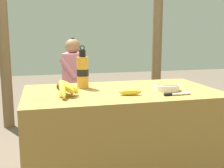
{
  "coord_description": "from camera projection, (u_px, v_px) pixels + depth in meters",
  "views": [
    {
      "loc": [
        -0.55,
        -1.89,
        1.12
      ],
      "look_at": [
        -0.06,
        0.05,
        0.76
      ],
      "focal_mm": 45.0,
      "sensor_mm": 36.0,
      "label": 1
    }
  ],
  "objects": [
    {
      "name": "seated_vendor",
      "position": [
        69.0,
        77.0,
        3.3
      ],
      "size": [
        0.46,
        0.43,
        1.08
      ],
      "rotation": [
        0.0,
        0.0,
        2.88
      ],
      "color": "#473828",
      "rests_on": "ground_plane"
    },
    {
      "name": "support_post_near",
      "position": [
        3.0,
        31.0,
        3.24
      ],
      "size": [
        0.13,
        0.13,
        2.29
      ],
      "color": "brown",
      "rests_on": "ground_plane"
    },
    {
      "name": "banana_bunch_ripe",
      "position": [
        65.0,
        87.0,
        1.81
      ],
      "size": [
        0.16,
        0.28,
        0.12
      ],
      "color": "#4C381E",
      "rests_on": "market_counter"
    },
    {
      "name": "water_bottle",
      "position": [
        83.0,
        71.0,
        2.08
      ],
      "size": [
        0.09,
        0.09,
        0.32
      ],
      "color": "gold",
      "rests_on": "market_counter"
    },
    {
      "name": "serving_bowl",
      "position": [
        167.0,
        87.0,
        2.01
      ],
      "size": [
        0.18,
        0.18,
        0.05
      ],
      "color": "white",
      "rests_on": "market_counter"
    },
    {
      "name": "knife",
      "position": [
        173.0,
        94.0,
        1.84
      ],
      "size": [
        0.19,
        0.03,
        0.02
      ],
      "rotation": [
        0.0,
        0.0,
        0.05
      ],
      "color": "#BCBCC1",
      "rests_on": "market_counter"
    },
    {
      "name": "loose_banana_front",
      "position": [
        130.0,
        92.0,
        1.84
      ],
      "size": [
        0.16,
        0.07,
        0.04
      ],
      "rotation": [
        0.0,
        0.0,
        -0.17
      ],
      "color": "yellow",
      "rests_on": "market_counter"
    },
    {
      "name": "wooden_bench",
      "position": [
        89.0,
        98.0,
        3.42
      ],
      "size": [
        1.31,
        0.32,
        0.43
      ],
      "color": "#4C3823",
      "rests_on": "ground_plane"
    },
    {
      "name": "market_counter",
      "position": [
        121.0,
        138.0,
        2.07
      ],
      "size": [
        1.37,
        0.77,
        0.72
      ],
      "color": "olive",
      "rests_on": "ground_plane"
    },
    {
      "name": "banana_bunch_green",
      "position": [
        119.0,
        85.0,
        3.49
      ],
      "size": [
        0.16,
        0.23,
        0.12
      ],
      "color": "#4C381E",
      "rests_on": "wooden_bench"
    },
    {
      "name": "support_post_far",
      "position": [
        157.0,
        32.0,
        3.7
      ],
      "size": [
        0.13,
        0.13,
        2.29
      ],
      "color": "brown",
      "rests_on": "ground_plane"
    }
  ]
}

